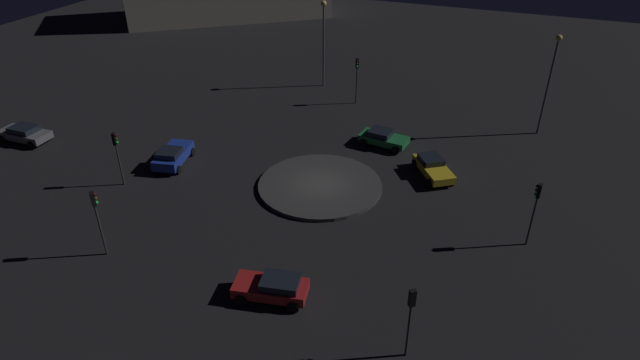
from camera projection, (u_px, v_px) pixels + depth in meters
name	position (u px, v px, depth m)	size (l,w,h in m)	color
ground_plane	(320.00, 187.00, 38.58)	(117.31, 117.31, 0.00)	black
roundabout_island	(320.00, 185.00, 38.51)	(8.94, 8.94, 0.27)	#383838
car_green	(383.00, 138.00, 43.77)	(2.44, 4.10, 1.34)	#1E7238
car_yellow	(433.00, 167.00, 39.61)	(4.36, 3.77, 1.31)	gold
car_blue	(173.00, 155.00, 41.06)	(4.36, 2.79, 1.49)	#1E38A5
car_red	(273.00, 287.00, 28.46)	(2.58, 4.21, 1.37)	red
car_grey	(24.00, 133.00, 44.41)	(2.17, 4.38, 1.39)	slate
traffic_light_south	(117.00, 148.00, 37.33)	(0.36, 0.39, 4.15)	#2D2D2D
traffic_light_southeast	(96.00, 211.00, 30.40)	(0.39, 0.37, 4.39)	#2D2D2D
traffic_light_west	(357.00, 72.00, 50.16)	(0.38, 0.33, 4.46)	#2D2D2D
traffic_light_northeast	(411.00, 310.00, 24.00)	(0.39, 0.37, 4.12)	#2D2D2D
traffic_light_north	(536.00, 202.00, 31.25)	(0.32, 0.37, 4.34)	#2D2D2D
streetlamp_west	(324.00, 29.00, 52.81)	(0.58, 0.58, 8.66)	#4C4C51
streetlamp_northwest	(551.00, 72.00, 43.30)	(0.51, 0.51, 8.55)	#4C4C51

